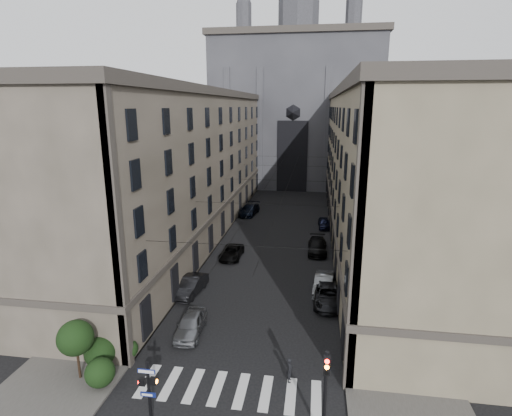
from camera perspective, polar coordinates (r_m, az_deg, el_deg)
The scene contains 19 objects.
sidewalk_left at distance 56.08m, azimuth -7.58°, elevation -3.06°, with size 7.00×80.00×0.15m, color #383533.
sidewalk_right at distance 54.28m, azimuth 14.31°, elevation -3.99°, with size 7.00×80.00×0.15m, color #383533.
zebra_crossing at distance 26.76m, azimuth -3.84°, elevation -24.42°, with size 11.00×3.20×0.01m, color beige.
building_left at distance 54.95m, azimuth -10.86°, elevation 6.37°, with size 13.60×60.60×18.85m.
building_right at distance 52.59m, azimuth 18.13°, elevation 5.56°, with size 13.60×60.60×18.85m.
gothic_tower at distance 90.41m, azimuth 5.79°, elevation 14.97°, with size 35.00×23.00×58.00m.
pedestrian_signal_left at distance 23.65m, azimuth -15.08°, elevation -23.81°, with size 1.02×0.38×4.00m.
traffic_light_right at distance 21.90m, azimuth 9.90°, elevation -23.82°, with size 0.34×0.50×5.20m.
shrub_cluster at distance 28.60m, azimuth -22.19°, elevation -18.34°, with size 3.90×4.40×3.90m.
tram_wires at distance 52.05m, azimuth 3.25°, elevation 3.83°, with size 14.00×60.00×0.43m.
car_left_near at distance 31.75m, azimuth -9.32°, elevation -16.03°, with size 1.86×4.62×1.57m, color slate.
car_left_midnear at distance 37.64m, azimuth -9.31°, elevation -10.93°, with size 1.67×4.80×1.58m, color black.
car_left_midfar at distance 45.55m, azimuth -3.50°, elevation -6.34°, with size 2.22×4.80×1.34m, color black.
car_left_far at distance 63.20m, azimuth -0.97°, elevation -0.23°, with size 2.31×5.68×1.65m, color black.
car_right_near at distance 38.12m, azimuth 9.64°, elevation -10.60°, with size 1.68×4.81×1.58m, color slate.
car_right_midnear at distance 36.15m, azimuth 10.27°, elevation -12.11°, with size 2.57×5.57×1.55m, color black.
car_right_midfar at distance 47.62m, azimuth 8.76°, elevation -5.41°, with size 2.18×5.35×1.55m, color black.
car_right_far at distance 57.25m, azimuth 9.73°, elevation -2.13°, with size 1.65×4.11×1.40m, color black.
pedestrian at distance 26.89m, azimuth 4.84°, elevation -22.06°, with size 0.59×0.39×1.62m, color black.
Camera 1 is at (4.72, -15.33, 16.76)m, focal length 28.00 mm.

